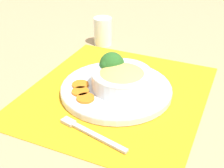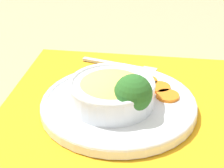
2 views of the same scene
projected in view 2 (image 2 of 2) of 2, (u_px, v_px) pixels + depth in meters
name	position (u px, v px, depth m)	size (l,w,h in m)	color
ground_plane	(119.00, 111.00, 0.72)	(4.00, 4.00, 0.00)	tan
placemat	(119.00, 110.00, 0.72)	(0.52, 0.47, 0.00)	orange
plate	(119.00, 104.00, 0.71)	(0.30, 0.30, 0.02)	silver
bowl	(112.00, 90.00, 0.69)	(0.16, 0.16, 0.06)	silver
broccoli_floret	(133.00, 94.00, 0.65)	(0.07, 0.07, 0.08)	#759E51
carrot_slice_near	(168.00, 96.00, 0.72)	(0.05, 0.05, 0.01)	orange
carrot_slice_middle	(159.00, 87.00, 0.75)	(0.05, 0.05, 0.01)	orange
carrot_slice_far	(147.00, 81.00, 0.78)	(0.05, 0.05, 0.01)	orange
fork	(126.00, 66.00, 0.87)	(0.06, 0.18, 0.01)	#B7B7BC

